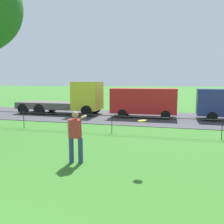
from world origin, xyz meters
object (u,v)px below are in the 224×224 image
Objects in this scene: person_thrower at (76,135)px; panel_van_far_left at (144,101)px; frisbee at (142,121)px; flatbed_truck_right at (71,100)px.

person_thrower is 0.35× the size of panel_van_far_left.
frisbee is at bearing 0.75° from person_thrower.
frisbee is 11.06m from panel_van_far_left.
flatbed_truck_right reaches higher than frisbee.
frisbee is 0.06× the size of panel_van_far_left.
panel_van_far_left is at bearing 85.26° from person_thrower.
flatbed_truck_right is 1.45× the size of panel_van_far_left.
frisbee is at bearing -83.15° from panel_van_far_left.
panel_van_far_left reaches higher than person_thrower.
flatbed_truck_right reaches higher than panel_van_far_left.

